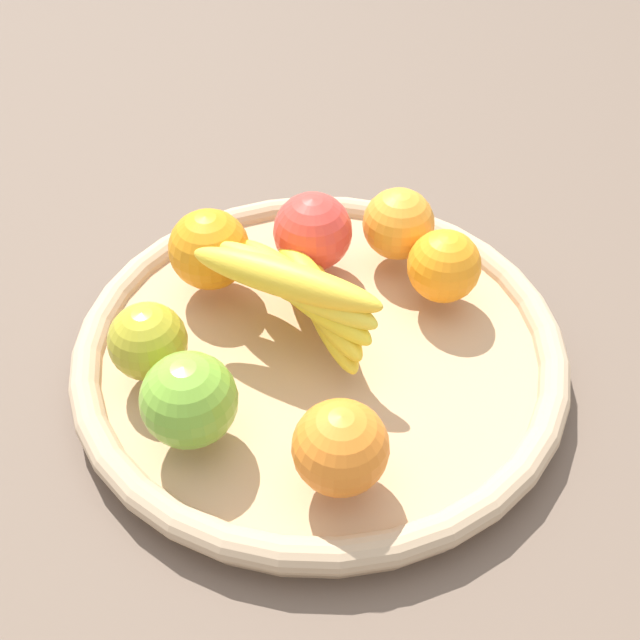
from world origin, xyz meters
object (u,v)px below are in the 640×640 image
(orange_1, at_px, (398,224))
(orange_2, at_px, (340,447))
(banana_bunch, at_px, (305,291))
(apple_1, at_px, (313,232))
(apple_2, at_px, (148,341))
(orange_3, at_px, (443,265))
(apple_0, at_px, (189,400))
(orange_0, at_px, (209,249))

(orange_1, distance_m, orange_2, 0.28)
(banana_bunch, xyz_separation_m, apple_1, (-0.08, 0.05, -0.01))
(apple_2, bearing_deg, banana_bunch, 85.27)
(orange_3, height_order, orange_1, orange_1)
(banana_bunch, relative_size, orange_3, 2.60)
(banana_bunch, xyz_separation_m, apple_0, (0.07, -0.13, -0.01))
(orange_2, bearing_deg, orange_1, 140.93)
(orange_3, height_order, orange_2, orange_2)
(apple_1, xyz_separation_m, orange_2, (0.24, -0.09, -0.00))
(apple_0, bearing_deg, apple_1, 129.74)
(orange_3, relative_size, orange_2, 0.94)
(orange_0, height_order, orange_1, orange_0)
(apple_0, relative_size, apple_1, 1.00)
(apple_0, relative_size, orange_2, 1.05)
(orange_3, distance_m, orange_1, 0.07)
(orange_0, xyz_separation_m, orange_2, (0.26, 0.01, -0.00))
(orange_1, bearing_deg, apple_1, -105.20)
(orange_0, distance_m, apple_2, 0.13)
(apple_1, height_order, apple_2, apple_1)
(orange_1, xyz_separation_m, apple_2, (0.05, -0.27, -0.00))
(apple_0, relative_size, orange_1, 1.08)
(orange_0, distance_m, orange_1, 0.19)
(orange_3, bearing_deg, orange_1, -174.90)
(orange_0, xyz_separation_m, orange_1, (0.04, 0.19, -0.00))
(apple_0, relative_size, apple_2, 1.14)
(orange_2, bearing_deg, apple_1, 158.84)
(apple_0, bearing_deg, orange_2, 43.32)
(apple_1, relative_size, orange_0, 1.00)
(apple_1, bearing_deg, orange_3, 43.60)
(orange_0, bearing_deg, orange_2, 1.58)
(banana_bunch, height_order, apple_0, banana_bunch)
(apple_1, bearing_deg, orange_2, -21.16)
(apple_1, distance_m, apple_2, 0.20)
(orange_1, bearing_deg, banana_bunch, -66.17)
(orange_0, bearing_deg, orange_1, 77.29)
(apple_1, xyz_separation_m, orange_3, (0.10, 0.09, -0.00))
(banana_bunch, bearing_deg, orange_1, 113.83)
(banana_bunch, xyz_separation_m, orange_3, (0.01, 0.14, -0.01))
(orange_0, bearing_deg, banana_bunch, 28.54)
(banana_bunch, height_order, orange_3, banana_bunch)
(apple_0, height_order, orange_1, apple_0)
(orange_0, bearing_deg, apple_0, -25.23)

